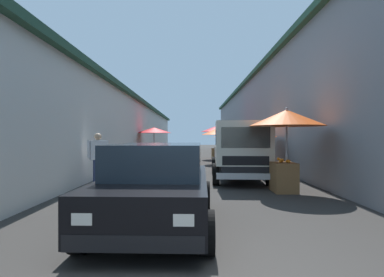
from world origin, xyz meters
TOP-DOWN VIEW (x-y plane):
  - ground at (13.50, 0.00)m, footprint 90.00×90.00m
  - building_left_whitewash at (15.75, 7.25)m, footprint 49.80×7.50m
  - building_right_concrete at (15.75, -7.25)m, footprint 49.80×7.50m
  - fruit_stall_far_left at (18.95, -1.61)m, footprint 2.45×2.45m
  - fruit_stall_far_right at (10.93, -2.18)m, footprint 2.84×2.84m
  - fruit_stall_near_right at (17.66, 2.74)m, footprint 2.35×2.35m
  - fruit_stall_mid_lane at (15.16, -1.45)m, footprint 2.20×2.20m
  - fruit_stall_near_left at (5.84, -2.50)m, footprint 2.13×2.13m
  - hatchback_car at (2.56, 0.78)m, footprint 3.96×2.01m
  - delivery_truck at (7.76, -1.51)m, footprint 5.01×2.17m
  - vendor_by_crates at (7.04, 3.24)m, footprint 0.44×0.57m
  - parked_scooter at (9.64, 2.64)m, footprint 1.69×0.37m

SIDE VIEW (x-z plane):
  - ground at x=13.50m, z-range 0.00..0.00m
  - parked_scooter at x=9.64m, z-range -0.12..1.02m
  - hatchback_car at x=2.56m, z-range 0.01..1.46m
  - vendor_by_crates at x=7.04m, z-range 0.14..1.84m
  - delivery_truck at x=7.76m, z-range 0.00..2.08m
  - fruit_stall_far_right at x=10.93m, z-range 0.60..2.71m
  - fruit_stall_mid_lane at x=15.16m, z-range 0.55..2.78m
  - fruit_stall_near_right at x=17.66m, z-range 0.60..2.89m
  - fruit_stall_near_left at x=5.84m, z-range 0.61..3.04m
  - fruit_stall_far_left at x=18.95m, z-range 0.69..3.16m
  - building_left_whitewash at x=15.75m, z-range 0.01..4.14m
  - building_right_concrete at x=15.75m, z-range 0.01..5.70m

